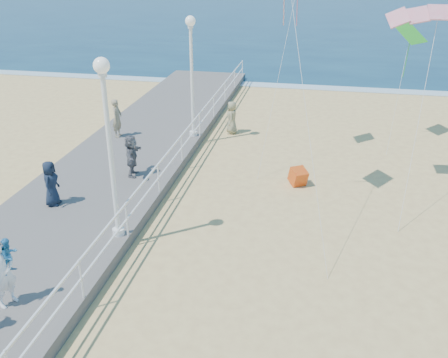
% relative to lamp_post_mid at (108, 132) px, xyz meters
% --- Properties ---
extents(ground, '(160.00, 160.00, 0.00)m').
position_rel_lamp_post_mid_xyz_m(ground, '(5.35, 0.00, -3.66)').
color(ground, '#EAC87A').
rests_on(ground, ground).
extents(ocean, '(160.00, 90.00, 0.05)m').
position_rel_lamp_post_mid_xyz_m(ocean, '(5.35, 65.00, -3.65)').
color(ocean, '#0B2F47').
rests_on(ocean, ground).
extents(surf_line, '(160.00, 1.20, 0.04)m').
position_rel_lamp_post_mid_xyz_m(surf_line, '(5.35, 20.50, -3.63)').
color(surf_line, white).
rests_on(surf_line, ground).
extents(boardwalk, '(5.00, 44.00, 0.40)m').
position_rel_lamp_post_mid_xyz_m(boardwalk, '(-2.15, 0.00, -3.46)').
color(boardwalk, slate).
rests_on(boardwalk, ground).
extents(railing, '(0.05, 42.00, 0.55)m').
position_rel_lamp_post_mid_xyz_m(railing, '(0.30, 0.00, -2.41)').
color(railing, white).
rests_on(railing, boardwalk).
extents(lamp_post_mid, '(0.44, 0.44, 5.32)m').
position_rel_lamp_post_mid_xyz_m(lamp_post_mid, '(0.00, 0.00, 0.00)').
color(lamp_post_mid, white).
rests_on(lamp_post_mid, boardwalk).
extents(lamp_post_far, '(0.44, 0.44, 5.32)m').
position_rel_lamp_post_mid_xyz_m(lamp_post_far, '(0.00, 9.00, 0.00)').
color(lamp_post_far, white).
rests_on(lamp_post_far, boardwalk).
extents(woman_holding_toddler, '(0.61, 0.76, 1.80)m').
position_rel_lamp_post_mid_xyz_m(woman_holding_toddler, '(-1.37, -3.57, -2.36)').
color(woman_holding_toddler, white).
rests_on(woman_holding_toddler, boardwalk).
extents(toddler_held, '(0.47, 0.53, 0.91)m').
position_rel_lamp_post_mid_xyz_m(toddler_held, '(-1.22, -3.42, -1.95)').
color(toddler_held, '#3289BF').
rests_on(toddler_held, boardwalk).
extents(spectator_4, '(0.59, 0.82, 1.56)m').
position_rel_lamp_post_mid_xyz_m(spectator_4, '(-2.91, 1.42, -2.48)').
color(spectator_4, '#172133').
rests_on(spectator_4, boardwalk).
extents(spectator_5, '(0.70, 1.55, 1.61)m').
position_rel_lamp_post_mid_xyz_m(spectator_5, '(-1.13, 4.21, -2.46)').
color(spectator_5, slate).
rests_on(spectator_5, boardwalk).
extents(spectator_6, '(0.43, 0.64, 1.75)m').
position_rel_lamp_post_mid_xyz_m(spectator_6, '(-3.35, 8.20, -2.39)').
color(spectator_6, gray).
rests_on(spectator_6, boardwalk).
extents(beach_walker_c, '(0.60, 0.84, 1.60)m').
position_rel_lamp_post_mid_xyz_m(beach_walker_c, '(1.48, 10.76, -2.86)').
color(beach_walker_c, gray).
rests_on(beach_walker_c, ground).
extents(box_kite, '(0.84, 0.89, 0.74)m').
position_rel_lamp_post_mid_xyz_m(box_kite, '(5.05, 5.40, -3.36)').
color(box_kite, red).
rests_on(box_kite, ground).
extents(kite_parafoil, '(3.26, 0.94, 0.65)m').
position_rel_lamp_post_mid_xyz_m(kite_parafoil, '(9.19, 5.90, 2.72)').
color(kite_parafoil, red).
extents(kite_diamond_green, '(1.64, 1.66, 0.76)m').
position_rel_lamp_post_mid_xyz_m(kite_diamond_green, '(9.27, 11.58, 1.23)').
color(kite_diamond_green, green).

